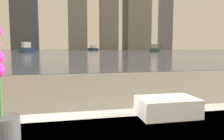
% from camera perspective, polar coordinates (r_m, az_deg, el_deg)
% --- Properties ---
extents(towel_stack, '(0.25, 0.16, 0.08)m').
position_cam_1_polar(towel_stack, '(0.98, 14.22, -9.31)').
color(towel_stack, white).
rests_on(towel_stack, bathtub).
extents(harbor_water, '(180.00, 110.00, 0.01)m').
position_cam_1_polar(harbor_water, '(61.96, -11.45, 4.86)').
color(harbor_water, slate).
rests_on(harbor_water, ground_plane).
extents(harbor_boat_0, '(2.92, 5.19, 1.84)m').
position_cam_1_polar(harbor_boat_0, '(69.68, -5.00, 5.57)').
color(harbor_boat_0, navy).
rests_on(harbor_boat_0, harbor_water).
extents(harbor_boat_1, '(3.61, 5.38, 1.91)m').
position_cam_1_polar(harbor_boat_1, '(42.81, -21.52, 5.15)').
color(harbor_boat_1, navy).
rests_on(harbor_boat_1, harbor_water).
extents(harbor_boat_3, '(2.60, 4.73, 1.68)m').
position_cam_1_polar(harbor_boat_3, '(49.09, 10.99, 5.37)').
color(harbor_boat_3, '#335647').
rests_on(harbor_boat_3, harbor_water).
extents(skyline_tower_2, '(9.69, 7.20, 48.91)m').
position_cam_1_polar(skyline_tower_2, '(120.46, -9.10, 16.96)').
color(skyline_tower_2, gray).
rests_on(skyline_tower_2, ground_plane).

